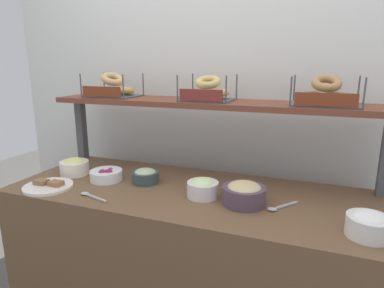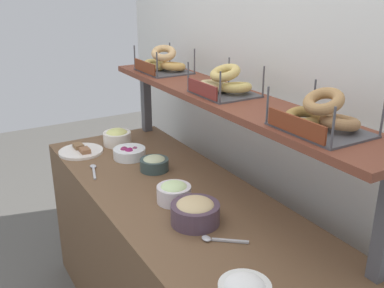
# 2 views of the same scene
# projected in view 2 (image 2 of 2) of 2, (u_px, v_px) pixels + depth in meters

# --- Properties ---
(back_wall) EXTENTS (3.09, 0.06, 2.40)m
(back_wall) POSITION_uv_depth(u_px,v_px,m) (272.00, 103.00, 2.18)
(back_wall) COLOR silver
(back_wall) RESTS_ON ground_plane
(deli_counter) EXTENTS (1.89, 0.70, 0.85)m
(deli_counter) POSITION_uv_depth(u_px,v_px,m) (177.00, 269.00, 2.18)
(deli_counter) COLOR brown
(deli_counter) RESTS_ON ground_plane
(shelf_riser_left) EXTENTS (0.05, 0.05, 0.40)m
(shelf_riser_left) POSITION_uv_depth(u_px,v_px,m) (146.00, 101.00, 2.81)
(shelf_riser_left) COLOR #4C4C51
(shelf_riser_left) RESTS_ON deli_counter
(upper_shelf) EXTENTS (1.85, 0.32, 0.03)m
(upper_shelf) POSITION_uv_depth(u_px,v_px,m) (226.00, 98.00, 2.02)
(upper_shelf) COLOR brown
(upper_shelf) RESTS_ON shelf_riser_left
(bowl_scallion_spread) EXTENTS (0.15, 0.15, 0.09)m
(bowl_scallion_spread) POSITION_uv_depth(u_px,v_px,m) (174.00, 192.00, 1.94)
(bowl_scallion_spread) COLOR white
(bowl_scallion_spread) RESTS_ON deli_counter
(bowl_tuna_salad) EXTENTS (0.15, 0.15, 0.08)m
(bowl_tuna_salad) POSITION_uv_depth(u_px,v_px,m) (154.00, 163.00, 2.26)
(bowl_tuna_salad) COLOR #344746
(bowl_tuna_salad) RESTS_ON deli_counter
(bowl_egg_salad) EXTENTS (0.16, 0.16, 0.10)m
(bowl_egg_salad) POSITION_uv_depth(u_px,v_px,m) (117.00, 137.00, 2.61)
(bowl_egg_salad) COLOR white
(bowl_egg_salad) RESTS_ON deli_counter
(bowl_beet_salad) EXTENTS (0.18, 0.18, 0.07)m
(bowl_beet_salad) POSITION_uv_depth(u_px,v_px,m) (129.00, 153.00, 2.42)
(bowl_beet_salad) COLOR white
(bowl_beet_salad) RESTS_ON deli_counter
(bowl_hummus) EXTENTS (0.20, 0.20, 0.11)m
(bowl_hummus) POSITION_uv_depth(u_px,v_px,m) (195.00, 211.00, 1.77)
(bowl_hummus) COLOR #523E4E
(bowl_hummus) RESTS_ON deli_counter
(serving_plate_white) EXTENTS (0.25, 0.25, 0.04)m
(serving_plate_white) POSITION_uv_depth(u_px,v_px,m) (81.00, 151.00, 2.50)
(serving_plate_white) COLOR white
(serving_plate_white) RESTS_ON deli_counter
(serving_spoon_near_plate) EXTENTS (0.13, 0.14, 0.01)m
(serving_spoon_near_plate) POSITION_uv_depth(u_px,v_px,m) (217.00, 239.00, 1.66)
(serving_spoon_near_plate) COLOR #B7B7BC
(serving_spoon_near_plate) RESTS_ON deli_counter
(serving_spoon_by_edge) EXTENTS (0.18, 0.07, 0.01)m
(serving_spoon_by_edge) POSITION_uv_depth(u_px,v_px,m) (94.00, 169.00, 2.27)
(serving_spoon_by_edge) COLOR #B7B7BC
(serving_spoon_by_edge) RESTS_ON deli_counter
(bagel_basket_sesame) EXTENTS (0.30, 0.25, 0.15)m
(bagel_basket_sesame) POSITION_uv_depth(u_px,v_px,m) (163.00, 63.00, 2.50)
(bagel_basket_sesame) COLOR #4C4C51
(bagel_basket_sesame) RESTS_ON upper_shelf
(bagel_basket_plain) EXTENTS (0.27, 0.25, 0.14)m
(bagel_basket_plain) POSITION_uv_depth(u_px,v_px,m) (224.00, 84.00, 2.00)
(bagel_basket_plain) COLOR #4C4C51
(bagel_basket_plain) RESTS_ON upper_shelf
(bagel_basket_everything) EXTENTS (0.32, 0.24, 0.15)m
(bagel_basket_everything) POSITION_uv_depth(u_px,v_px,m) (321.00, 117.00, 1.52)
(bagel_basket_everything) COLOR #4C4C51
(bagel_basket_everything) RESTS_ON upper_shelf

